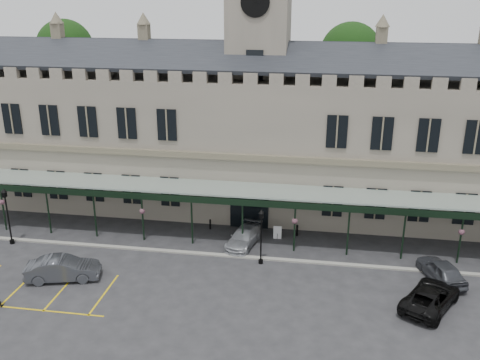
# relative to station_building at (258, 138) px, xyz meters

# --- Properties ---
(ground) EXTENTS (140.00, 140.00, 0.00)m
(ground) POSITION_rel_station_building_xyz_m (0.00, -15.91, -6.47)
(ground) COLOR #27272A
(station_building) EXTENTS (60.00, 10.36, 17.30)m
(station_building) POSITION_rel_station_building_xyz_m (0.00, 0.00, 0.00)
(station_building) COLOR slate
(station_building) RESTS_ON ground
(clock_tower) EXTENTS (5.60, 5.60, 24.80)m
(clock_tower) POSITION_rel_station_building_xyz_m (0.00, 0.09, 6.64)
(clock_tower) COLOR slate
(clock_tower) RESTS_ON ground
(canopy) EXTENTS (50.00, 4.10, 4.30)m
(canopy) POSITION_rel_station_building_xyz_m (0.00, -8.45, -4.06)
(canopy) COLOR #8C9E93
(canopy) RESTS_ON ground
(kerb) EXTENTS (60.00, 0.40, 0.12)m
(kerb) POSITION_rel_station_building_xyz_m (0.00, -10.41, -6.41)
(kerb) COLOR gray
(kerb) RESTS_ON ground
(parking_markings) EXTENTS (16.00, 6.00, 0.01)m
(parking_markings) POSITION_rel_station_building_xyz_m (-14.00, -17.41, -6.47)
(parking_markings) COLOR gold
(parking_markings) RESTS_ON ground
(tree_behind_left) EXTENTS (6.00, 6.00, 16.00)m
(tree_behind_left) POSITION_rel_station_building_xyz_m (-22.00, 9.09, 6.35)
(tree_behind_left) COLOR #332314
(tree_behind_left) RESTS_ON ground
(tree_behind_mid) EXTENTS (6.00, 6.00, 16.00)m
(tree_behind_mid) POSITION_rel_station_building_xyz_m (8.00, 9.09, 6.35)
(tree_behind_mid) COLOR #332314
(tree_behind_mid) RESTS_ON ground
(lamp_post_left) EXTENTS (0.44, 0.44, 4.66)m
(lamp_post_left) POSITION_rel_station_building_xyz_m (-18.11, -10.99, -3.70)
(lamp_post_left) COLOR black
(lamp_post_left) RESTS_ON ground
(lamp_post_mid) EXTENTS (0.41, 0.41, 4.29)m
(lamp_post_mid) POSITION_rel_station_building_xyz_m (1.73, -11.07, -3.92)
(lamp_post_mid) COLOR black
(lamp_post_mid) RESTS_ON ground
(traffic_cone) EXTENTS (0.41, 0.41, 0.65)m
(traffic_cone) POSITION_rel_station_building_xyz_m (14.02, -14.82, -6.15)
(traffic_cone) COLOR #FF4F08
(traffic_cone) RESTS_ON ground
(sign_board) EXTENTS (0.65, 0.06, 1.11)m
(sign_board) POSITION_rel_station_building_xyz_m (2.55, -6.84, -5.92)
(sign_board) COLOR black
(sign_board) RESTS_ON ground
(bollard_left) EXTENTS (0.15, 0.15, 0.85)m
(bollard_left) POSITION_rel_station_building_xyz_m (-3.18, -5.87, -6.04)
(bollard_left) COLOR black
(bollard_left) RESTS_ON ground
(bollard_right) EXTENTS (0.17, 0.17, 0.95)m
(bollard_right) POSITION_rel_station_building_xyz_m (4.09, -6.00, -5.99)
(bollard_right) COLOR black
(bollard_right) RESTS_ON ground
(car_left_b) EXTENTS (5.28, 3.00, 1.65)m
(car_left_b) POSITION_rel_station_building_xyz_m (-11.50, -15.50, -5.65)
(car_left_b) COLOR #3A3C42
(car_left_b) RESTS_ON ground
(car_taxi) EXTENTS (2.77, 4.84, 1.32)m
(car_taxi) POSITION_rel_station_building_xyz_m (0.04, -8.32, -5.81)
(car_taxi) COLOR #A2A4AA
(car_taxi) RESTS_ON ground
(car_van) EXTENTS (4.77, 5.84, 1.48)m
(car_van) POSITION_rel_station_building_xyz_m (13.00, -15.03, -5.73)
(car_van) COLOR black
(car_van) RESTS_ON ground
(car_right_a) EXTENTS (3.18, 4.81, 1.52)m
(car_right_a) POSITION_rel_station_building_xyz_m (14.30, -11.49, -5.71)
(car_right_a) COLOR #3A3C42
(car_right_a) RESTS_ON ground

